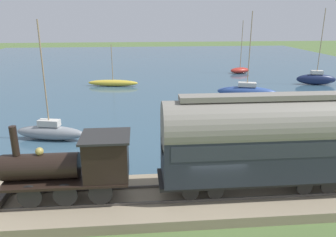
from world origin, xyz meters
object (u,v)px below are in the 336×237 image
sailboat_blue (247,91)px  rowboat_near_shore (232,162)px  passenger_coach (259,139)px  sailboat_yellow (113,83)px  sailboat_red (240,70)px  sailboat_gray (50,131)px  steam_locomotive (77,163)px  rowboat_off_pier (320,124)px  rowboat_mid_harbor (332,151)px  sailboat_navy (316,79)px

sailboat_blue → rowboat_near_shore: sailboat_blue is taller
passenger_coach → sailboat_yellow: bearing=17.5°
sailboat_red → sailboat_gray: 34.94m
sailboat_red → sailboat_yellow: (-8.14, 19.13, -0.07)m
sailboat_gray → sailboat_red: bearing=-27.2°
rowboat_near_shore → steam_locomotive: bearing=142.4°
rowboat_near_shore → rowboat_off_pier: bearing=-26.8°
steam_locomotive → sailboat_blue: (20.55, -14.72, -1.60)m
sailboat_red → rowboat_near_shore: size_ratio=2.71×
sailboat_yellow → rowboat_near_shore: (-24.08, -8.79, -0.23)m
sailboat_gray → rowboat_mid_harbor: (-4.21, -19.10, -0.44)m
passenger_coach → rowboat_mid_harbor: (5.01, -7.04, -3.00)m
sailboat_red → sailboat_gray: size_ratio=0.94×
rowboat_off_pier → rowboat_mid_harbor: (-5.51, 2.21, 0.02)m
sailboat_blue → sailboat_yellow: 16.84m
sailboat_navy → sailboat_yellow: bearing=98.4°
steam_locomotive → rowboat_near_shore: bearing=-65.3°
sailboat_red → rowboat_near_shore: sailboat_red is taller
sailboat_blue → rowboat_mid_harbor: sailboat_blue is taller
sailboat_red → sailboat_navy: bearing=-157.9°
steam_locomotive → sailboat_yellow: sailboat_yellow is taller
steam_locomotive → rowboat_near_shore: 9.46m
sailboat_red → rowboat_off_pier: bearing=162.6°
sailboat_gray → rowboat_off_pier: 21.35m
rowboat_mid_harbor → rowboat_near_shore: size_ratio=0.67×
rowboat_mid_harbor → sailboat_yellow: bearing=90.8°
sailboat_red → sailboat_gray: bearing=125.2°
sailboat_navy → rowboat_near_shore: (-22.67, 17.58, -0.59)m
sailboat_navy → rowboat_near_shore: sailboat_navy is taller
sailboat_red → passenger_coach: bearing=149.0°
passenger_coach → sailboat_navy: bearing=-33.5°
rowboat_near_shore → passenger_coach: bearing=-151.7°
rowboat_near_shore → sailboat_navy: bearing=-10.1°
sailboat_red → rowboat_off_pier: sailboat_red is taller
sailboat_navy → rowboat_mid_harbor: bearing=165.5°
rowboat_near_shore → sailboat_yellow: bearing=47.7°
steam_locomotive → rowboat_off_pier: (10.52, -17.67, -2.11)m
sailboat_red → rowboat_mid_harbor: bearing=158.9°
steam_locomotive → sailboat_red: sailboat_red is taller
sailboat_navy → sailboat_blue: bearing=129.5°
sailboat_blue → sailboat_gray: (-11.33, 18.36, -0.06)m
sailboat_navy → rowboat_off_pier: (-16.01, 8.28, -0.62)m
steam_locomotive → passenger_coach: 8.47m
steam_locomotive → sailboat_navy: size_ratio=0.65×
steam_locomotive → passenger_coach: (-0.00, -8.42, 0.90)m
sailboat_blue → sailboat_red: bearing=2.0°
rowboat_mid_harbor → sailboat_red: bearing=50.1°
sailboat_navy → sailboat_gray: 34.28m
passenger_coach → sailboat_yellow: passenger_coach is taller
passenger_coach → rowboat_off_pier: bearing=-41.4°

